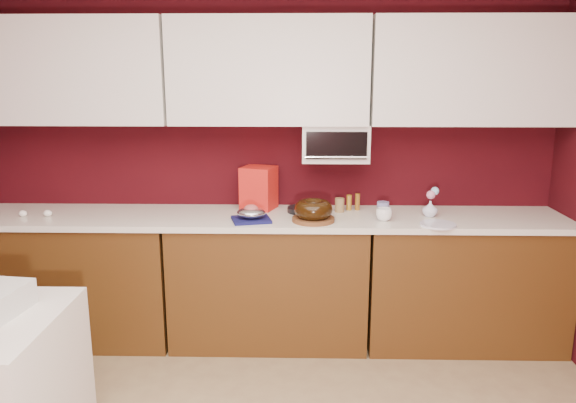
# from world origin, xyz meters

# --- Properties ---
(wall_back) EXTENTS (4.00, 0.02, 2.50)m
(wall_back) POSITION_xyz_m (0.00, 2.25, 1.25)
(wall_back) COLOR #39070C
(wall_back) RESTS_ON floor
(base_cabinet_left) EXTENTS (1.31, 0.58, 0.86)m
(base_cabinet_left) POSITION_xyz_m (-1.33, 1.94, 0.43)
(base_cabinet_left) COLOR #4E2D0F
(base_cabinet_left) RESTS_ON floor
(base_cabinet_center) EXTENTS (1.31, 0.58, 0.86)m
(base_cabinet_center) POSITION_xyz_m (0.00, 1.94, 0.43)
(base_cabinet_center) COLOR #4E2D0F
(base_cabinet_center) RESTS_ON floor
(base_cabinet_right) EXTENTS (1.31, 0.58, 0.86)m
(base_cabinet_right) POSITION_xyz_m (1.33, 1.94, 0.43)
(base_cabinet_right) COLOR #4E2D0F
(base_cabinet_right) RESTS_ON floor
(countertop) EXTENTS (4.00, 0.62, 0.04)m
(countertop) POSITION_xyz_m (0.00, 1.94, 0.88)
(countertop) COLOR silver
(countertop) RESTS_ON base_cabinet_center
(upper_cabinet_left) EXTENTS (1.31, 0.33, 0.70)m
(upper_cabinet_left) POSITION_xyz_m (-1.33, 2.08, 1.85)
(upper_cabinet_left) COLOR white
(upper_cabinet_left) RESTS_ON wall_back
(upper_cabinet_center) EXTENTS (1.31, 0.33, 0.70)m
(upper_cabinet_center) POSITION_xyz_m (0.00, 2.08, 1.85)
(upper_cabinet_center) COLOR white
(upper_cabinet_center) RESTS_ON wall_back
(upper_cabinet_right) EXTENTS (1.31, 0.33, 0.70)m
(upper_cabinet_right) POSITION_xyz_m (1.33, 2.08, 1.85)
(upper_cabinet_right) COLOR white
(upper_cabinet_right) RESTS_ON wall_back
(toaster_oven) EXTENTS (0.45, 0.30, 0.25)m
(toaster_oven) POSITION_xyz_m (0.45, 2.10, 1.38)
(toaster_oven) COLOR white
(toaster_oven) RESTS_ON upper_cabinet_center
(toaster_oven_door) EXTENTS (0.40, 0.02, 0.18)m
(toaster_oven_door) POSITION_xyz_m (0.45, 1.94, 1.38)
(toaster_oven_door) COLOR black
(toaster_oven_door) RESTS_ON toaster_oven
(toaster_oven_handle) EXTENTS (0.42, 0.02, 0.02)m
(toaster_oven_handle) POSITION_xyz_m (0.45, 1.93, 1.30)
(toaster_oven_handle) COLOR silver
(toaster_oven_handle) RESTS_ON toaster_oven
(cake_base) EXTENTS (0.35, 0.35, 0.03)m
(cake_base) POSITION_xyz_m (0.30, 1.79, 0.91)
(cake_base) COLOR brown
(cake_base) RESTS_ON countertop
(bundt_cake) EXTENTS (0.32, 0.32, 0.10)m
(bundt_cake) POSITION_xyz_m (0.30, 1.79, 0.98)
(bundt_cake) COLOR black
(bundt_cake) RESTS_ON cake_base
(navy_towel) EXTENTS (0.28, 0.26, 0.02)m
(navy_towel) POSITION_xyz_m (-0.10, 1.79, 0.91)
(navy_towel) COLOR #14144B
(navy_towel) RESTS_ON countertop
(foil_ham_nest) EXTENTS (0.23, 0.21, 0.07)m
(foil_ham_nest) POSITION_xyz_m (-0.10, 1.79, 0.96)
(foil_ham_nest) COLOR silver
(foil_ham_nest) RESTS_ON navy_towel
(roasted_ham) EXTENTS (0.11, 0.10, 0.06)m
(roasted_ham) POSITION_xyz_m (-0.10, 1.79, 0.98)
(roasted_ham) COLOR #B75653
(roasted_ham) RESTS_ON foil_ham_nest
(pandoro_box) EXTENTS (0.27, 0.26, 0.30)m
(pandoro_box) POSITION_xyz_m (-0.08, 2.14, 1.05)
(pandoro_box) COLOR #B60C1E
(pandoro_box) RESTS_ON countertop
(dark_pan) EXTENTS (0.27, 0.27, 0.04)m
(dark_pan) POSITION_xyz_m (0.23, 2.04, 0.92)
(dark_pan) COLOR black
(dark_pan) RESTS_ON countertop
(coffee_mug) EXTENTS (0.13, 0.13, 0.10)m
(coffee_mug) POSITION_xyz_m (0.76, 1.82, 0.95)
(coffee_mug) COLOR white
(coffee_mug) RESTS_ON countertop
(blue_jar) EXTENTS (0.09, 0.09, 0.10)m
(blue_jar) POSITION_xyz_m (0.77, 1.94, 0.95)
(blue_jar) COLOR navy
(blue_jar) RESTS_ON countertop
(flower_vase) EXTENTS (0.09, 0.09, 0.12)m
(flower_vase) POSITION_xyz_m (1.08, 1.94, 0.96)
(flower_vase) COLOR silver
(flower_vase) RESTS_ON countertop
(flower_pink) EXTENTS (0.06, 0.06, 0.06)m
(flower_pink) POSITION_xyz_m (1.08, 1.94, 1.05)
(flower_pink) COLOR pink
(flower_pink) RESTS_ON flower_vase
(flower_blue) EXTENTS (0.05, 0.05, 0.05)m
(flower_blue) POSITION_xyz_m (1.11, 1.96, 1.07)
(flower_blue) COLOR #96CCF0
(flower_blue) RESTS_ON flower_vase
(china_plate) EXTENTS (0.27, 0.27, 0.01)m
(china_plate) POSITION_xyz_m (1.09, 1.71, 0.91)
(china_plate) COLOR white
(china_plate) RESTS_ON countertop
(amber_bottle) EXTENTS (0.05, 0.05, 0.11)m
(amber_bottle) POSITION_xyz_m (0.56, 2.10, 0.95)
(amber_bottle) COLOR #90661A
(amber_bottle) RESTS_ON countertop
(paper_cup) EXTENTS (0.09, 0.09, 0.10)m
(paper_cup) POSITION_xyz_m (0.49, 2.05, 0.95)
(paper_cup) COLOR olive
(paper_cup) RESTS_ON countertop
(egg_left) EXTENTS (0.06, 0.05, 0.04)m
(egg_left) POSITION_xyz_m (-1.64, 1.87, 0.92)
(egg_left) COLOR white
(egg_left) RESTS_ON countertop
(egg_right) EXTENTS (0.06, 0.05, 0.04)m
(egg_right) POSITION_xyz_m (-1.48, 1.88, 0.92)
(egg_right) COLOR white
(egg_right) RESTS_ON countertop
(amber_bottle_tall) EXTENTS (0.04, 0.04, 0.12)m
(amber_bottle_tall) POSITION_xyz_m (0.61, 2.11, 0.96)
(amber_bottle_tall) COLOR brown
(amber_bottle_tall) RESTS_ON countertop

